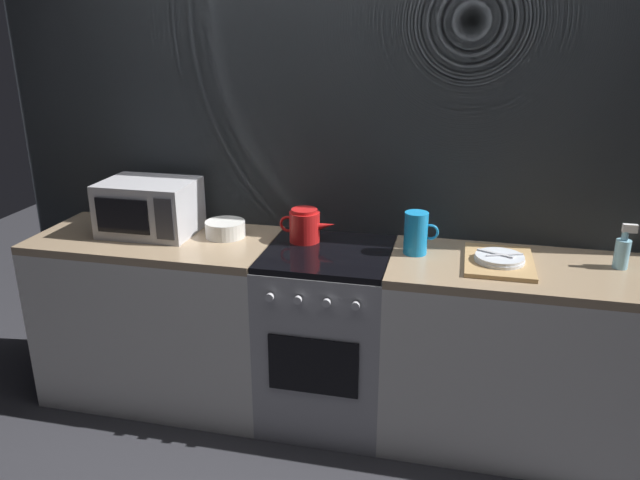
# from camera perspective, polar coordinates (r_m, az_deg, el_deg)

# --- Properties ---
(ground_plane) EXTENTS (8.00, 8.00, 0.00)m
(ground_plane) POSITION_cam_1_polar(r_m,az_deg,el_deg) (3.35, 0.66, -15.55)
(ground_plane) COLOR #2D2D33
(back_wall) EXTENTS (3.60, 0.05, 2.40)m
(back_wall) POSITION_cam_1_polar(r_m,az_deg,el_deg) (3.14, 2.03, 6.18)
(back_wall) COLOR gray
(back_wall) RESTS_ON ground_plane
(counter_left) EXTENTS (1.20, 0.60, 0.90)m
(counter_left) POSITION_cam_1_polar(r_m,az_deg,el_deg) (3.40, -14.40, -6.85)
(counter_left) COLOR silver
(counter_left) RESTS_ON ground_plane
(stove_unit) EXTENTS (0.60, 0.63, 0.90)m
(stove_unit) POSITION_cam_1_polar(r_m,az_deg,el_deg) (3.11, 0.69, -8.77)
(stove_unit) COLOR #9E9EA3
(stove_unit) RESTS_ON ground_plane
(counter_right) EXTENTS (1.20, 0.60, 0.90)m
(counter_right) POSITION_cam_1_polar(r_m,az_deg,el_deg) (3.07, 17.58, -10.16)
(counter_right) COLOR silver
(counter_right) RESTS_ON ground_plane
(microwave) EXTENTS (0.46, 0.35, 0.27)m
(microwave) POSITION_cam_1_polar(r_m,az_deg,el_deg) (3.26, -15.46, 2.94)
(microwave) COLOR #B2B2B7
(microwave) RESTS_ON counter_left
(kettle) EXTENTS (0.28, 0.15, 0.17)m
(kettle) POSITION_cam_1_polar(r_m,az_deg,el_deg) (3.03, -1.42, 1.34)
(kettle) COLOR red
(kettle) RESTS_ON stove_unit
(mixing_bowl) EXTENTS (0.20, 0.20, 0.08)m
(mixing_bowl) POSITION_cam_1_polar(r_m,az_deg,el_deg) (3.14, -8.73, 1.02)
(mixing_bowl) COLOR silver
(mixing_bowl) RESTS_ON counter_left
(pitcher) EXTENTS (0.16, 0.11, 0.20)m
(pitcher) POSITION_cam_1_polar(r_m,az_deg,el_deg) (2.89, 8.87, 0.64)
(pitcher) COLOR #198CD8
(pitcher) RESTS_ON counter_right
(dish_pile) EXTENTS (0.30, 0.40, 0.06)m
(dish_pile) POSITION_cam_1_polar(r_m,az_deg,el_deg) (2.87, 16.21, -1.82)
(dish_pile) COLOR tan
(dish_pile) RESTS_ON counter_right
(spray_bottle) EXTENTS (0.08, 0.06, 0.20)m
(spray_bottle) POSITION_cam_1_polar(r_m,az_deg,el_deg) (3.00, 26.16, -0.92)
(spray_bottle) COLOR #8CCCE5
(spray_bottle) RESTS_ON counter_right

